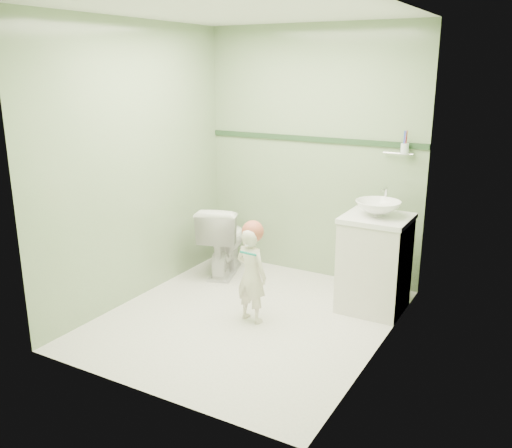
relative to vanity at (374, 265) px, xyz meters
The scene contains 12 objects.
ground 1.16m from the vanity, 140.19° to the right, with size 2.50×2.50×0.00m, color beige.
room_shell 1.35m from the vanity, 140.19° to the right, with size 2.50×2.54×2.40m.
trim_stripe 1.38m from the vanity, 147.36° to the left, with size 2.20×0.02×0.05m, color #274427.
vanity is the anchor object (origin of this frame).
counter 0.41m from the vanity, ahead, with size 0.54×0.52×0.04m, color white.
basin 0.49m from the vanity, ahead, with size 0.37×0.37×0.13m, color white.
faucet 0.60m from the vanity, 90.00° to the left, with size 0.03×0.13×0.18m.
cup_holder 1.05m from the vanity, 83.71° to the left, with size 0.26×0.07×0.21m.
toilet 1.58m from the vanity, behind, with size 0.40×0.70×0.71m, color white.
toddler 1.06m from the vanity, 138.42° to the right, with size 0.29×0.19×0.79m, color silver.
hair_cap 1.11m from the vanity, 139.44° to the right, with size 0.18×0.18×0.18m, color #B95B42.
teal_toothbrush 1.15m from the vanity, 131.54° to the right, with size 0.11×0.14×0.08m.
Camera 1 is at (2.11, -3.59, 2.02)m, focal length 38.57 mm.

